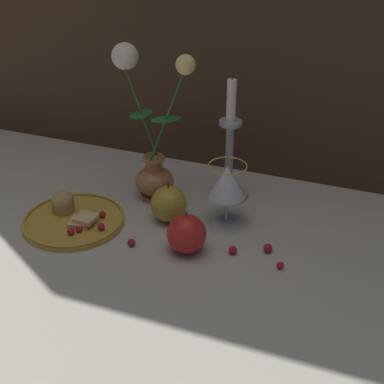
{
  "coord_description": "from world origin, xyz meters",
  "views": [
    {
      "loc": [
        0.4,
        -0.95,
        0.66
      ],
      "look_at": [
        0.05,
        -0.03,
        0.1
      ],
      "focal_mm": 50.0,
      "sensor_mm": 36.0,
      "label": 1
    }
  ],
  "objects_px": {
    "vase": "(151,146)",
    "wine_glass": "(227,183)",
    "candlestick": "(229,159)",
    "apple_near_glass": "(187,234)",
    "plate_with_pastries": "(72,217)",
    "apple_beside_vase": "(169,203)"
  },
  "relations": [
    {
      "from": "vase",
      "to": "candlestick",
      "type": "bearing_deg",
      "value": 21.01
    },
    {
      "from": "plate_with_pastries",
      "to": "wine_glass",
      "type": "distance_m",
      "value": 0.36
    },
    {
      "from": "plate_with_pastries",
      "to": "vase",
      "type": "bearing_deg",
      "value": 55.46
    },
    {
      "from": "plate_with_pastries",
      "to": "wine_glass",
      "type": "height_order",
      "value": "wine_glass"
    },
    {
      "from": "apple_beside_vase",
      "to": "apple_near_glass",
      "type": "xyz_separation_m",
      "value": [
        0.08,
        -0.1,
        0.0
      ]
    },
    {
      "from": "vase",
      "to": "apple_beside_vase",
      "type": "xyz_separation_m",
      "value": [
        0.08,
        -0.08,
        -0.09
      ]
    },
    {
      "from": "vase",
      "to": "apple_near_glass",
      "type": "xyz_separation_m",
      "value": [
        0.16,
        -0.18,
        -0.09
      ]
    },
    {
      "from": "wine_glass",
      "to": "apple_beside_vase",
      "type": "distance_m",
      "value": 0.14
    },
    {
      "from": "plate_with_pastries",
      "to": "candlestick",
      "type": "relative_size",
      "value": 0.75
    },
    {
      "from": "candlestick",
      "to": "apple_beside_vase",
      "type": "distance_m",
      "value": 0.19
    },
    {
      "from": "plate_with_pastries",
      "to": "apple_beside_vase",
      "type": "xyz_separation_m",
      "value": [
        0.2,
        0.09,
        0.03
      ]
    },
    {
      "from": "plate_with_pastries",
      "to": "candlestick",
      "type": "height_order",
      "value": "candlestick"
    },
    {
      "from": "wine_glass",
      "to": "apple_near_glass",
      "type": "xyz_separation_m",
      "value": [
        -0.04,
        -0.14,
        -0.06
      ]
    },
    {
      "from": "candlestick",
      "to": "vase",
      "type": "bearing_deg",
      "value": -158.99
    },
    {
      "from": "vase",
      "to": "apple_beside_vase",
      "type": "relative_size",
      "value": 3.88
    },
    {
      "from": "vase",
      "to": "plate_with_pastries",
      "type": "relative_size",
      "value": 1.6
    },
    {
      "from": "vase",
      "to": "wine_glass",
      "type": "height_order",
      "value": "vase"
    },
    {
      "from": "apple_near_glass",
      "to": "wine_glass",
      "type": "bearing_deg",
      "value": 72.87
    },
    {
      "from": "wine_glass",
      "to": "apple_near_glass",
      "type": "bearing_deg",
      "value": -107.13
    },
    {
      "from": "vase",
      "to": "apple_beside_vase",
      "type": "bearing_deg",
      "value": -45.68
    },
    {
      "from": "apple_beside_vase",
      "to": "apple_near_glass",
      "type": "distance_m",
      "value": 0.13
    },
    {
      "from": "wine_glass",
      "to": "candlestick",
      "type": "distance_m",
      "value": 0.12
    }
  ]
}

